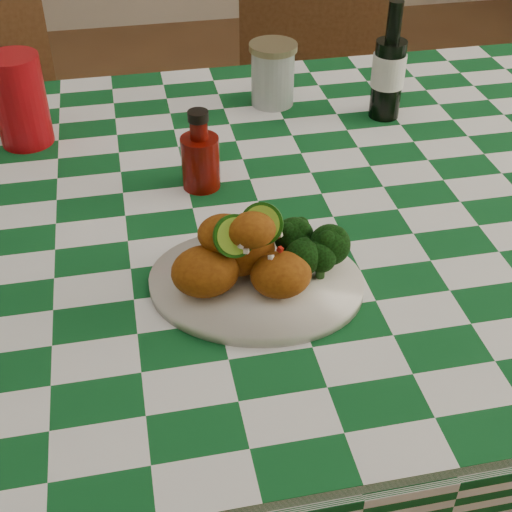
{
  "coord_description": "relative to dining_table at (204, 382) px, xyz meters",
  "views": [
    {
      "loc": [
        -0.09,
        -0.91,
        1.4
      ],
      "look_at": [
        0.06,
        -0.21,
        0.84
      ],
      "focal_mm": 50.0,
      "sensor_mm": 36.0,
      "label": 1
    }
  ],
  "objects": [
    {
      "name": "fried_chicken_pile",
      "position": [
        0.05,
        -0.21,
        0.46
      ],
      "size": [
        0.16,
        0.12,
        0.1
      ],
      "primitive_type": null,
      "color": "#8B480D",
      "rests_on": "plate"
    },
    {
      "name": "broccoli_side",
      "position": [
        0.14,
        -0.19,
        0.44
      ],
      "size": [
        0.08,
        0.08,
        0.06
      ],
      "primitive_type": null,
      "color": "black",
      "rests_on": "plate"
    },
    {
      "name": "ground",
      "position": [
        0.0,
        0.0,
        -0.39
      ],
      "size": [
        5.0,
        5.0,
        0.0
      ],
      "primitive_type": "plane",
      "color": "brown",
      "rests_on": "ground"
    },
    {
      "name": "red_tumbler",
      "position": [
        -0.26,
        0.27,
        0.47
      ],
      "size": [
        0.11,
        0.11,
        0.16
      ],
      "primitive_type": "cylinder",
      "rotation": [
        0.0,
        0.0,
        -0.28
      ],
      "color": "#A0080F",
      "rests_on": "dining_table"
    },
    {
      "name": "plate",
      "position": [
        0.06,
        -0.21,
        0.4
      ],
      "size": [
        0.33,
        0.29,
        0.02
      ],
      "primitive_type": null,
      "rotation": [
        0.0,
        0.0,
        -0.29
      ],
      "color": "silver",
      "rests_on": "dining_table"
    },
    {
      "name": "wooden_chair_right",
      "position": [
        0.4,
        0.77,
        0.05
      ],
      "size": [
        0.49,
        0.51,
        0.88
      ],
      "primitive_type": null,
      "rotation": [
        0.0,
        0.0,
        -0.25
      ],
      "color": "#472814",
      "rests_on": "ground"
    },
    {
      "name": "ketchup_bottle",
      "position": [
        0.02,
        0.06,
        0.46
      ],
      "size": [
        0.06,
        0.06,
        0.13
      ],
      "primitive_type": null,
      "rotation": [
        0.0,
        0.0,
        0.0
      ],
      "color": "#5A0904",
      "rests_on": "dining_table"
    },
    {
      "name": "mason_jar",
      "position": [
        0.2,
        0.33,
        0.45
      ],
      "size": [
        0.11,
        0.11,
        0.12
      ],
      "primitive_type": null,
      "rotation": [
        0.0,
        0.0,
        -0.27
      ],
      "color": "#B2BCBA",
      "rests_on": "dining_table"
    },
    {
      "name": "beer_bottle",
      "position": [
        0.39,
        0.24,
        0.5
      ],
      "size": [
        0.07,
        0.07,
        0.21
      ],
      "primitive_type": null,
      "rotation": [
        0.0,
        0.0,
        0.1
      ],
      "color": "black",
      "rests_on": "dining_table"
    },
    {
      "name": "wooden_chair_left",
      "position": [
        -0.4,
        0.73,
        0.1
      ],
      "size": [
        0.6,
        0.61,
        0.99
      ],
      "primitive_type": null,
      "rotation": [
        0.0,
        0.0,
        0.39
      ],
      "color": "#472814",
      "rests_on": "ground"
    },
    {
      "name": "dining_table",
      "position": [
        0.0,
        0.0,
        0.0
      ],
      "size": [
        1.66,
        1.06,
        0.79
      ],
      "primitive_type": null,
      "color": "#0E4D1F",
      "rests_on": "ground"
    }
  ]
}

